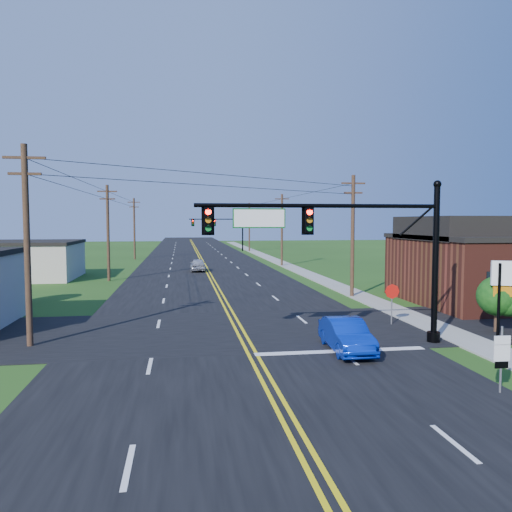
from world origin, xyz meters
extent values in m
plane|color=#214313|center=(0.00, 0.00, 0.00)|extent=(260.00, 260.00, 0.00)
cube|color=black|center=(0.00, 50.00, 0.02)|extent=(16.00, 220.00, 0.04)
cube|color=black|center=(0.00, 12.00, 0.02)|extent=(70.00, 10.00, 0.04)
cube|color=gray|center=(10.50, 40.00, 0.04)|extent=(2.00, 160.00, 0.08)
cylinder|color=black|center=(8.80, 8.00, 3.60)|extent=(0.28, 0.28, 7.20)
cylinder|color=black|center=(8.80, 8.00, 0.25)|extent=(0.60, 0.60, 0.50)
sphere|color=black|center=(8.80, 8.00, 7.30)|extent=(0.36, 0.36, 0.36)
cylinder|color=black|center=(3.30, 8.00, 6.30)|extent=(11.00, 0.18, 0.18)
cube|color=#045213|center=(0.60, 8.00, 5.75)|extent=(2.30, 0.06, 0.85)
cylinder|color=black|center=(8.80, 80.00, 3.60)|extent=(0.28, 0.28, 7.20)
cylinder|color=black|center=(8.80, 80.00, 0.25)|extent=(0.60, 0.60, 0.50)
sphere|color=black|center=(8.80, 80.00, 7.30)|extent=(0.36, 0.36, 0.36)
cylinder|color=black|center=(3.80, 80.00, 6.00)|extent=(10.00, 0.18, 0.18)
cube|color=#045213|center=(0.60, 80.00, 5.45)|extent=(2.30, 0.06, 0.85)
cube|color=beige|center=(-19.00, 38.00, 1.70)|extent=(12.00, 9.00, 3.40)
cube|color=black|center=(-19.00, 38.00, 3.55)|extent=(12.20, 9.20, 0.30)
cylinder|color=#352418|center=(-9.50, 10.00, 4.50)|extent=(0.28, 0.28, 9.00)
cube|color=#352418|center=(-9.50, 10.00, 8.40)|extent=(1.80, 0.12, 0.12)
cube|color=#352418|center=(-9.50, 10.00, 7.70)|extent=(1.40, 0.12, 0.12)
cylinder|color=#352418|center=(-9.50, 35.00, 4.50)|extent=(0.28, 0.28, 9.00)
cube|color=#352418|center=(-9.50, 35.00, 8.40)|extent=(1.80, 0.12, 0.12)
cube|color=#352418|center=(-9.50, 35.00, 7.70)|extent=(1.40, 0.12, 0.12)
cylinder|color=#352418|center=(-9.50, 62.00, 4.50)|extent=(0.28, 0.28, 9.00)
cube|color=#352418|center=(-9.50, 62.00, 8.40)|extent=(1.80, 0.12, 0.12)
cube|color=#352418|center=(-9.50, 62.00, 7.70)|extent=(1.40, 0.12, 0.12)
cylinder|color=#352418|center=(9.80, 22.00, 4.50)|extent=(0.28, 0.28, 9.00)
cube|color=#352418|center=(9.80, 22.00, 8.40)|extent=(1.80, 0.12, 0.12)
cube|color=#352418|center=(9.80, 22.00, 7.70)|extent=(1.40, 0.12, 0.12)
cylinder|color=#352418|center=(9.80, 48.00, 4.50)|extent=(0.28, 0.28, 9.00)
cube|color=#352418|center=(9.80, 48.00, 8.40)|extent=(1.80, 0.12, 0.12)
cube|color=#352418|center=(9.80, 48.00, 7.70)|extent=(1.40, 0.12, 0.12)
cylinder|color=#352418|center=(9.80, 78.00, 4.50)|extent=(0.28, 0.28, 9.00)
cube|color=#352418|center=(9.80, 78.00, 8.40)|extent=(1.80, 0.12, 0.12)
cube|color=#352418|center=(9.80, 78.00, 7.70)|extent=(1.40, 0.12, 0.12)
cylinder|color=#352418|center=(16.00, 26.00, 0.92)|extent=(0.24, 0.24, 1.85)
sphere|color=#0E3B0F|center=(16.00, 26.00, 2.60)|extent=(3.00, 3.00, 3.00)
cylinder|color=#352418|center=(13.00, 9.50, 0.66)|extent=(0.24, 0.24, 1.32)
sphere|color=#0E3B0F|center=(13.00, 9.50, 1.86)|extent=(2.00, 2.00, 2.00)
cylinder|color=#352418|center=(-14.00, 22.00, 0.77)|extent=(0.24, 0.24, 1.54)
sphere|color=#0E3B0F|center=(-14.00, 22.00, 2.17)|extent=(2.40, 2.40, 2.40)
imported|color=#0726A8|center=(4.24, 7.00, 0.70)|extent=(1.61, 4.27, 1.39)
imported|color=#B8B8BD|center=(-0.87, 42.67, 0.71)|extent=(1.71, 4.18, 1.42)
cylinder|color=slate|center=(7.50, 1.23, 1.11)|extent=(0.07, 0.07, 2.23)
cube|color=white|center=(7.50, 1.20, 1.77)|extent=(0.56, 0.06, 0.30)
cube|color=white|center=(7.50, 1.20, 1.37)|extent=(0.56, 0.06, 0.56)
cube|color=black|center=(7.50, 1.20, 0.96)|extent=(0.46, 0.05, 0.22)
cylinder|color=slate|center=(8.50, 12.00, 1.04)|extent=(0.07, 0.07, 2.09)
cylinder|color=red|center=(8.50, 11.97, 1.84)|extent=(0.80, 0.09, 0.79)
cylinder|color=black|center=(12.47, 8.60, 1.80)|extent=(0.18, 0.18, 3.60)
cube|color=white|center=(13.07, 8.60, 3.10)|extent=(1.77, 0.88, 1.20)
cube|color=#CC720C|center=(13.07, 8.60, 2.20)|extent=(1.57, 0.78, 0.50)
camera|label=1|loc=(-2.76, -13.31, 5.62)|focal=35.00mm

